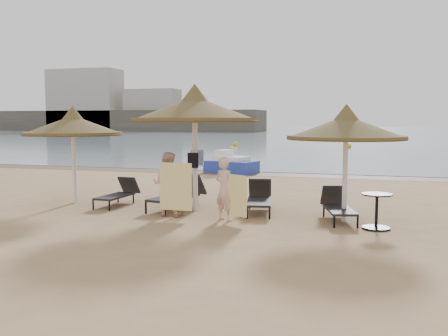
# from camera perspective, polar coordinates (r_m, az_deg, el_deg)

# --- Properties ---
(ground) EXTENTS (160.00, 160.00, 0.00)m
(ground) POSITION_cam_1_polar(r_m,az_deg,el_deg) (12.22, -4.44, -5.35)
(ground) COLOR #A87E52
(ground) RESTS_ON ground
(sea) EXTENTS (200.00, 140.00, 0.03)m
(sea) POSITION_cam_1_polar(r_m,az_deg,el_deg) (91.33, 13.80, 3.99)
(sea) COLOR slate
(sea) RESTS_ON ground
(wet_sand_strip) EXTENTS (200.00, 1.60, 0.01)m
(wet_sand_strip) POSITION_cam_1_polar(r_m,az_deg,el_deg) (21.17, 4.66, -0.70)
(wet_sand_strip) COLOR brown
(wet_sand_strip) RESTS_ON ground
(far_shore) EXTENTS (150.00, 54.80, 12.00)m
(far_shore) POSITION_cam_1_polar(r_m,az_deg,el_deg) (93.75, -1.82, 5.95)
(far_shore) COLOR brown
(far_shore) RESTS_ON ground
(palapa_left) EXTENTS (2.71, 2.71, 2.68)m
(palapa_left) POSITION_cam_1_polar(r_m,az_deg,el_deg) (14.31, -16.88, 4.63)
(palapa_left) COLOR white
(palapa_left) RESTS_ON ground
(palapa_center) EXTENTS (3.23, 3.23, 3.21)m
(palapa_center) POSITION_cam_1_polar(r_m,az_deg,el_deg) (12.61, -3.36, 6.66)
(palapa_center) COLOR white
(palapa_center) RESTS_ON ground
(palapa_right) EXTENTS (2.69, 2.69, 2.66)m
(palapa_right) POSITION_cam_1_polar(r_m,az_deg,el_deg) (11.50, 13.78, 4.45)
(palapa_right) COLOR white
(palapa_right) RESTS_ON ground
(lounger_far_left) EXTENTS (0.62, 1.63, 0.72)m
(lounger_far_left) POSITION_cam_1_polar(r_m,az_deg,el_deg) (13.83, -11.91, -2.82)
(lounger_far_left) COLOR black
(lounger_far_left) RESTS_ON ground
(lounger_near_left) EXTENTS (1.05, 2.01, 0.86)m
(lounger_near_left) POSITION_cam_1_polar(r_m,az_deg,el_deg) (13.06, -5.12, -2.93)
(lounger_near_left) COLOR black
(lounger_near_left) RESTS_ON ground
(lounger_near_right) EXTENTS (0.90, 1.82, 0.78)m
(lounger_near_right) POSITION_cam_1_polar(r_m,az_deg,el_deg) (12.57, 4.07, -3.41)
(lounger_near_right) COLOR black
(lounger_near_right) RESTS_ON ground
(lounger_far_right) EXTENTS (0.96, 1.74, 0.74)m
(lounger_far_right) POSITION_cam_1_polar(r_m,az_deg,el_deg) (11.83, 12.85, -4.20)
(lounger_far_right) COLOR black
(lounger_far_right) RESTS_ON ground
(side_table) EXTENTS (0.63, 0.63, 0.76)m
(side_table) POSITION_cam_1_polar(r_m,az_deg,el_deg) (11.05, 17.03, -4.88)
(side_table) COLOR black
(side_table) RESTS_ON ground
(person_left) EXTENTS (0.84, 0.56, 1.78)m
(person_left) POSITION_cam_1_polar(r_m,az_deg,el_deg) (12.02, -6.48, -1.25)
(person_left) COLOR beige
(person_left) RESTS_ON ground
(person_right) EXTENTS (0.92, 0.79, 1.69)m
(person_right) POSITION_cam_1_polar(r_m,az_deg,el_deg) (11.37, 0.09, -1.84)
(person_right) COLOR beige
(person_right) RESTS_ON ground
(towel_left) EXTENTS (0.79, 0.04, 1.11)m
(towel_left) POSITION_cam_1_polar(r_m,az_deg,el_deg) (11.58, -5.55, -2.14)
(towel_left) COLOR yellow
(towel_left) RESTS_ON ground
(towel_right) EXTENTS (0.56, 0.38, 0.92)m
(towel_right) POSITION_cam_1_polar(r_m,az_deg,el_deg) (11.06, 1.47, -3.14)
(towel_right) COLOR yellow
(towel_right) RESTS_ON ground
(bag_patterned) EXTENTS (0.33, 0.17, 0.41)m
(bag_patterned) POSITION_cam_1_polar(r_m,az_deg,el_deg) (12.81, -3.05, 1.18)
(bag_patterned) COLOR silver
(bag_patterned) RESTS_ON ground
(bag_dark) EXTENTS (0.28, 0.19, 0.38)m
(bag_dark) POSITION_cam_1_polar(r_m,az_deg,el_deg) (12.50, -3.57, 0.87)
(bag_dark) COLOR black
(bag_dark) RESTS_ON ground
(pedal_boat) EXTENTS (2.40, 1.84, 0.99)m
(pedal_boat) POSITION_cam_1_polar(r_m,az_deg,el_deg) (21.57, 0.79, 0.41)
(pedal_boat) COLOR #233BAC
(pedal_boat) RESTS_ON ground
(buoy_left) EXTENTS (0.38, 0.38, 0.38)m
(buoy_left) POSITION_cam_1_polar(r_m,az_deg,el_deg) (35.49, 0.85, 2.16)
(buoy_left) COLOR yellow
(buoy_left) RESTS_ON ground
(buoy_mid) EXTENTS (0.39, 0.39, 0.39)m
(buoy_mid) POSITION_cam_1_polar(r_m,az_deg,el_deg) (41.48, 14.11, 2.49)
(buoy_mid) COLOR yellow
(buoy_mid) RESTS_ON ground
(buoy_extra) EXTENTS (0.39, 0.39, 0.39)m
(buoy_extra) POSITION_cam_1_polar(r_m,az_deg,el_deg) (43.23, 1.30, 2.78)
(buoy_extra) COLOR yellow
(buoy_extra) RESTS_ON ground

